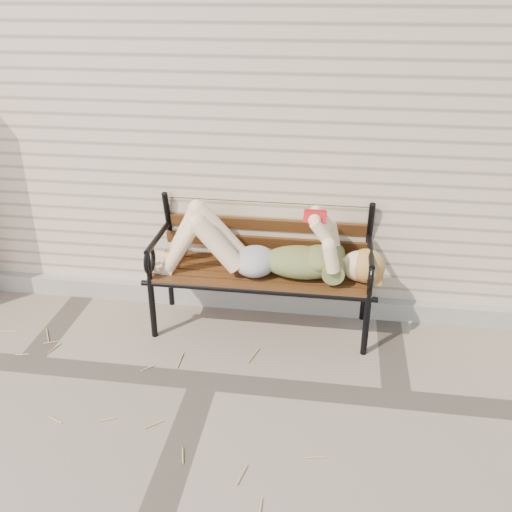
# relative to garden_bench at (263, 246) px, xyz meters

# --- Properties ---
(ground) EXTENTS (80.00, 80.00, 0.00)m
(ground) POSITION_rel_garden_bench_xyz_m (-0.28, -0.80, -0.63)
(ground) COLOR gray
(ground) RESTS_ON ground
(house_wall) EXTENTS (8.00, 4.00, 3.00)m
(house_wall) POSITION_rel_garden_bench_xyz_m (-0.28, 2.20, 0.87)
(house_wall) COLOR beige
(house_wall) RESTS_ON ground
(foundation_strip) EXTENTS (8.00, 0.10, 0.15)m
(foundation_strip) POSITION_rel_garden_bench_xyz_m (-0.28, 0.17, -0.55)
(foundation_strip) COLOR #AFA89E
(foundation_strip) RESTS_ON ground
(garden_bench) EXTENTS (1.73, 0.69, 1.12)m
(garden_bench) POSITION_rel_garden_bench_xyz_m (0.00, 0.00, 0.00)
(garden_bench) COLOR black
(garden_bench) RESTS_ON ground
(reading_woman) EXTENTS (1.64, 0.37, 0.51)m
(reading_woman) POSITION_rel_garden_bench_xyz_m (0.01, -0.14, 0.04)
(reading_woman) COLOR #09343F
(reading_woman) RESTS_ON ground
(straw_scatter) EXTENTS (3.05, 1.53, 0.01)m
(straw_scatter) POSITION_rel_garden_bench_xyz_m (-0.81, -1.16, -0.62)
(straw_scatter) COLOR tan
(straw_scatter) RESTS_ON ground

